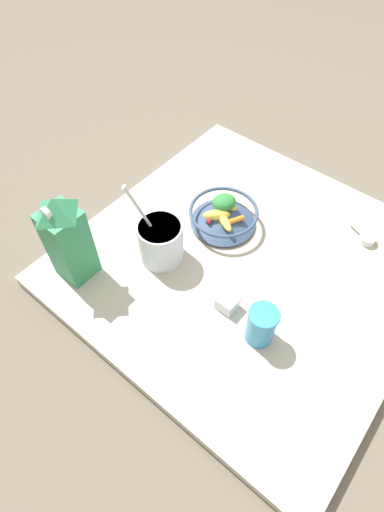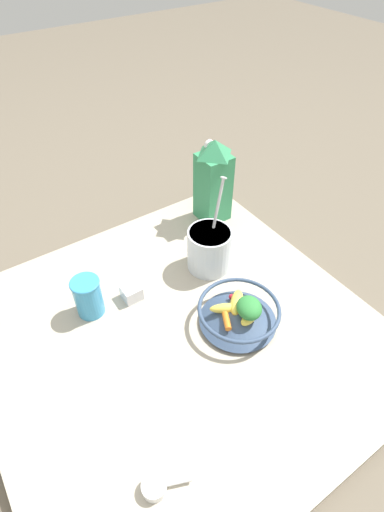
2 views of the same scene
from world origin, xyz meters
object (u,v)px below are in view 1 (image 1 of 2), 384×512
(milk_carton, at_px, (67,238))
(yogurt_tub, at_px, (160,240))
(drinking_cup, at_px, (261,325))
(spice_jar, at_px, (227,303))
(fruit_bowl, at_px, (223,215))

(milk_carton, height_order, yogurt_tub, milk_carton)
(milk_carton, bearing_deg, drinking_cup, 16.78)
(milk_carton, distance_m, spice_jar, 0.44)
(fruit_bowl, bearing_deg, drinking_cup, -39.80)
(fruit_bowl, height_order, drinking_cup, drinking_cup)
(yogurt_tub, relative_size, spice_jar, 5.33)
(fruit_bowl, bearing_deg, milk_carton, -117.53)
(fruit_bowl, bearing_deg, yogurt_tub, -105.89)
(fruit_bowl, bearing_deg, spice_jar, -50.93)
(drinking_cup, relative_size, spice_jar, 2.29)
(drinking_cup, height_order, spice_jar, drinking_cup)
(fruit_bowl, xyz_separation_m, spice_jar, (0.18, -0.22, -0.02))
(fruit_bowl, xyz_separation_m, yogurt_tub, (-0.06, -0.21, 0.03))
(yogurt_tub, height_order, drinking_cup, yogurt_tub)
(spice_jar, bearing_deg, yogurt_tub, 176.18)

